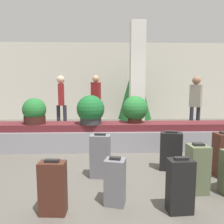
% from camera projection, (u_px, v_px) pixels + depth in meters
% --- Properties ---
extents(ground_plane, '(18.00, 18.00, 0.00)m').
position_uv_depth(ground_plane, '(114.00, 171.00, 3.73)').
color(ground_plane, '#59544C').
extents(back_wall, '(18.00, 0.06, 3.20)m').
position_uv_depth(back_wall, '(109.00, 82.00, 9.21)').
color(back_wall, beige).
rests_on(back_wall, ground_plane).
extents(carousel, '(6.73, 0.73, 0.60)m').
position_uv_depth(carousel, '(112.00, 136.00, 5.03)').
color(carousel, gray).
rests_on(carousel, ground_plane).
extents(pillar, '(0.41, 0.41, 3.20)m').
position_uv_depth(pillar, '(137.00, 80.00, 6.19)').
color(pillar, silver).
rests_on(pillar, ground_plane).
extents(suitcase_0, '(0.40, 0.27, 0.69)m').
position_uv_depth(suitcase_0, '(171.00, 151.00, 3.74)').
color(suitcase_0, black).
rests_on(suitcase_0, ground_plane).
extents(suitcase_1, '(0.31, 0.26, 0.73)m').
position_uv_depth(suitcase_1, '(224.00, 155.00, 3.50)').
color(suitcase_1, '#472319').
rests_on(suitcase_1, ground_plane).
extents(suitcase_3, '(0.33, 0.21, 0.71)m').
position_uv_depth(suitcase_3, '(100.00, 156.00, 3.45)').
color(suitcase_3, slate).
rests_on(suitcase_3, ground_plane).
extents(suitcase_4, '(0.27, 0.27, 0.69)m').
position_uv_depth(suitcase_4, '(197.00, 169.00, 2.97)').
color(suitcase_4, '#5B6647').
rests_on(suitcase_4, ground_plane).
extents(suitcase_5, '(0.29, 0.20, 0.66)m').
position_uv_depth(suitcase_5, '(180.00, 186.00, 2.50)').
color(suitcase_5, black).
rests_on(suitcase_5, ground_plane).
extents(suitcase_6, '(0.31, 0.19, 0.64)m').
position_uv_depth(suitcase_6, '(53.00, 188.00, 2.46)').
color(suitcase_6, '#472319').
rests_on(suitcase_6, ground_plane).
extents(suitcase_7, '(0.28, 0.26, 0.60)m').
position_uv_depth(suitcase_7, '(115.00, 182.00, 2.67)').
color(suitcase_7, slate).
rests_on(suitcase_7, ground_plane).
extents(potted_plant_0, '(0.58, 0.58, 0.61)m').
position_uv_depth(potted_plant_0, '(135.00, 109.00, 5.02)').
color(potted_plant_0, '#4C2319').
rests_on(potted_plant_0, carousel).
extents(potted_plant_1, '(0.62, 0.62, 0.64)m').
position_uv_depth(potted_plant_1, '(91.00, 111.00, 4.83)').
color(potted_plant_1, '#2D2D2D').
rests_on(potted_plant_1, carousel).
extents(potted_plant_2, '(0.52, 0.52, 0.57)m').
position_uv_depth(potted_plant_2, '(34.00, 112.00, 4.85)').
color(potted_plant_2, '#381914').
rests_on(potted_plant_2, carousel).
extents(traveler_0, '(0.31, 0.35, 1.74)m').
position_uv_depth(traveler_0, '(61.00, 98.00, 6.69)').
color(traveler_0, '#282833').
rests_on(traveler_0, ground_plane).
extents(traveler_1, '(0.36, 0.35, 1.71)m').
position_uv_depth(traveler_1, '(196.00, 100.00, 6.39)').
color(traveler_1, '#282833').
rests_on(traveler_1, ground_plane).
extents(traveler_2, '(0.37, 0.31, 1.81)m').
position_uv_depth(traveler_2, '(96.00, 95.00, 7.85)').
color(traveler_2, '#282833').
rests_on(traveler_2, ground_plane).
extents(decorated_tree, '(1.25, 1.25, 2.50)m').
position_uv_depth(decorated_tree, '(135.00, 88.00, 8.19)').
color(decorated_tree, '#4C331E').
rests_on(decorated_tree, ground_plane).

